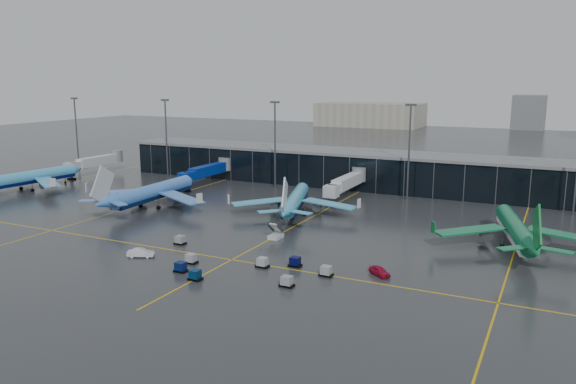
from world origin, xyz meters
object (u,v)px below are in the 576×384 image
at_px(airliner_aer_lingus, 517,218).
at_px(service_van_white, 141,253).
at_px(airliner_klm_near, 295,191).
at_px(airliner_klm_west, 31,170).
at_px(service_van_red, 379,271).
at_px(mobile_airstair, 276,235).
at_px(airliner_arkefly, 153,183).
at_px(baggage_carts, 238,264).

height_order(airliner_aer_lingus, service_van_white, airliner_aer_lingus).
height_order(airliner_klm_near, airliner_aer_lingus, airliner_aer_lingus).
bearing_deg(airliner_aer_lingus, airliner_klm_west, 166.11).
bearing_deg(airliner_klm_near, service_van_red, -64.24).
distance_m(airliner_klm_west, mobile_airstair, 88.95).
height_order(airliner_klm_west, service_van_white, airliner_klm_west).
bearing_deg(service_van_white, service_van_red, -101.86).
height_order(airliner_klm_near, service_van_red, airliner_klm_near).
xyz_separation_m(airliner_arkefly, baggage_carts, (43.83, -31.50, -5.40)).
bearing_deg(airliner_arkefly, airliner_klm_west, 174.64).
xyz_separation_m(airliner_klm_near, service_van_white, (-10.95, -42.29, -4.77)).
xyz_separation_m(airliner_aer_lingus, service_van_red, (-18.56, -27.10, -4.96)).
bearing_deg(baggage_carts, service_van_red, 18.15).
height_order(airliner_aer_lingus, baggage_carts, airliner_aer_lingus).
bearing_deg(mobile_airstair, airliner_klm_near, 105.77).
distance_m(baggage_carts, service_van_red, 23.80).
relative_size(airliner_arkefly, mobile_airstair, 11.64).
bearing_deg(baggage_carts, airliner_klm_near, 101.62).
relative_size(airliner_klm_near, airliner_aer_lingus, 0.98).
bearing_deg(mobile_airstair, service_van_white, -126.13).
bearing_deg(airliner_aer_lingus, baggage_carts, -154.30).
bearing_deg(service_van_white, airliner_arkefly, 11.27).
xyz_separation_m(airliner_klm_near, airliner_aer_lingus, (49.41, -5.54, 0.14)).
relative_size(airliner_klm_near, service_van_white, 7.51).
distance_m(airliner_arkefly, baggage_carts, 54.25).
height_order(airliner_arkefly, mobile_airstair, airliner_arkefly).
bearing_deg(mobile_airstair, airliner_aer_lingus, 20.09).
distance_m(airliner_aer_lingus, service_van_red, 33.22).
height_order(airliner_klm_west, airliner_aer_lingus, airliner_klm_west).
bearing_deg(airliner_klm_near, service_van_white, -122.15).
height_order(airliner_arkefly, airliner_aer_lingus, airliner_arkefly).
xyz_separation_m(service_van_red, service_van_white, (-41.81, -9.66, 0.05)).
bearing_deg(airliner_arkefly, service_van_white, -56.61).
height_order(airliner_klm_west, airliner_arkefly, airliner_arkefly).
relative_size(airliner_klm_west, service_van_white, 8.04).
bearing_deg(airliner_klm_near, airliner_aer_lingus, -24.02).
bearing_deg(baggage_carts, service_van_white, -173.33).
distance_m(mobile_airstair, service_van_white, 27.11).
bearing_deg(baggage_carts, airliner_klm_west, 159.60).
bearing_deg(airliner_klm_west, service_van_white, -22.06).
relative_size(baggage_carts, mobile_airstair, 10.09).
height_order(airliner_klm_west, mobile_airstair, airliner_klm_west).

